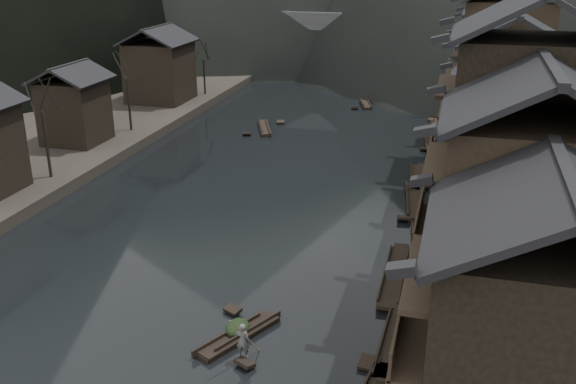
% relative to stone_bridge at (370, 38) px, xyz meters
% --- Properties ---
extents(water, '(300.00, 300.00, 0.00)m').
position_rel_stone_bridge_xyz_m(water, '(0.00, -72.00, -5.11)').
color(water, black).
rests_on(water, ground).
extents(left_bank, '(40.00, 200.00, 1.20)m').
position_rel_stone_bridge_xyz_m(left_bank, '(-35.00, -32.00, -4.51)').
color(left_bank, '#2D2823').
rests_on(left_bank, ground).
extents(stilt_houses, '(9.00, 67.60, 16.67)m').
position_rel_stone_bridge_xyz_m(stilt_houses, '(17.28, -53.10, 3.81)').
color(stilt_houses, black).
rests_on(stilt_houses, ground).
extents(left_houses, '(8.10, 53.20, 8.73)m').
position_rel_stone_bridge_xyz_m(left_houses, '(-20.50, -51.88, 0.55)').
color(left_houses, black).
rests_on(left_houses, left_bank).
extents(bare_trees, '(3.81, 60.01, 7.62)m').
position_rel_stone_bridge_xyz_m(bare_trees, '(-17.00, -56.22, 1.39)').
color(bare_trees, black).
rests_on(bare_trees, left_bank).
extents(moored_sampans, '(3.15, 67.71, 0.47)m').
position_rel_stone_bridge_xyz_m(moored_sampans, '(11.77, -48.67, -4.91)').
color(moored_sampans, black).
rests_on(moored_sampans, water).
extents(midriver_boats, '(11.47, 20.48, 0.45)m').
position_rel_stone_bridge_xyz_m(midriver_boats, '(-1.56, -28.94, -4.91)').
color(midriver_boats, black).
rests_on(midriver_boats, water).
extents(stone_bridge, '(40.00, 6.00, 9.00)m').
position_rel_stone_bridge_xyz_m(stone_bridge, '(0.00, 0.00, 0.00)').
color(stone_bridge, '#4C4C4F').
rests_on(stone_bridge, ground).
extents(hero_sampan, '(3.24, 5.24, 0.44)m').
position_rel_stone_bridge_xyz_m(hero_sampan, '(4.50, -73.42, -4.91)').
color(hero_sampan, black).
rests_on(hero_sampan, water).
extents(cargo_heap, '(1.19, 1.56, 0.71)m').
position_rel_stone_bridge_xyz_m(cargo_heap, '(4.39, -73.20, -4.31)').
color(cargo_heap, black).
rests_on(cargo_heap, hero_sampan).
extents(boatman, '(0.66, 0.44, 1.82)m').
position_rel_stone_bridge_xyz_m(boatman, '(5.35, -75.11, -3.76)').
color(boatman, slate).
rests_on(boatman, hero_sampan).
extents(bamboo_pole, '(0.78, 2.34, 3.20)m').
position_rel_stone_bridge_xyz_m(bamboo_pole, '(5.55, -75.11, -1.25)').
color(bamboo_pole, '#8C7A51').
rests_on(bamboo_pole, boatman).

